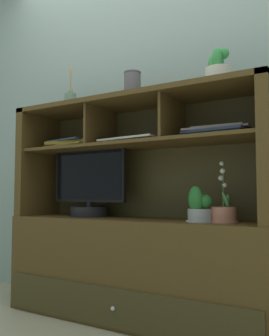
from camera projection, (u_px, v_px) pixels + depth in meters
floor_plane at (134, 322)px, 2.19m from camera, size 6.00×6.00×0.02m
back_wall at (153, 96)px, 2.49m from camera, size 6.00×0.02×2.80m
media_console at (135, 246)px, 2.22m from camera, size 1.65×0.45×1.33m
tv_monitor at (89, 189)px, 2.44m from camera, size 0.56×0.25×0.44m
potted_orchid at (223, 213)px, 1.95m from camera, size 0.16×0.16×0.32m
potted_fern at (200, 208)px, 1.97m from camera, size 0.15×0.15×0.19m
magazine_stack_left at (220, 133)px, 2.01m from camera, size 0.37×0.29×0.06m
magazine_stack_centre at (134, 141)px, 2.26m from camera, size 0.40×0.26×0.03m
magazine_stack_right at (72, 145)px, 2.58m from camera, size 0.41×0.26×0.06m
diffuser_bottle at (70, 101)px, 2.58m from camera, size 0.08×0.08×0.31m
potted_succulent at (218, 72)px, 2.00m from camera, size 0.16×0.16×0.20m
ceramic_vase at (132, 85)px, 2.26m from camera, size 0.11×0.11×0.16m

